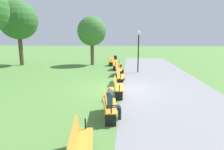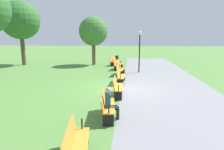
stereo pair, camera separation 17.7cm
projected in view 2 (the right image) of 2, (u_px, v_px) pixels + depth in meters
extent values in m
plane|color=#54843D|center=(121.00, 88.00, 11.21)|extent=(120.00, 120.00, 0.00)
cube|color=gray|center=(168.00, 90.00, 10.93)|extent=(34.04, 5.33, 0.01)
cube|color=orange|center=(115.00, 61.00, 20.56)|extent=(1.76, 0.84, 0.04)
cube|color=orange|center=(113.00, 59.00, 20.58)|extent=(1.68, 0.52, 0.40)
cube|color=black|center=(117.00, 62.00, 21.33)|extent=(0.15, 0.38, 0.43)
cylinder|color=black|center=(117.00, 59.00, 21.25)|extent=(0.05, 0.05, 0.30)
cube|color=black|center=(112.00, 64.00, 19.87)|extent=(0.15, 0.38, 0.43)
cylinder|color=black|center=(112.00, 61.00, 19.79)|extent=(0.05, 0.05, 0.30)
cube|color=orange|center=(118.00, 65.00, 17.87)|extent=(1.75, 0.73, 0.04)
cube|color=orange|center=(116.00, 62.00, 17.88)|extent=(1.69, 0.40, 0.40)
cube|color=black|center=(120.00, 66.00, 18.66)|extent=(0.12, 0.38, 0.43)
cylinder|color=black|center=(121.00, 62.00, 18.58)|extent=(0.05, 0.05, 0.30)
cube|color=black|center=(116.00, 68.00, 17.17)|extent=(0.12, 0.38, 0.43)
cylinder|color=black|center=(116.00, 64.00, 17.09)|extent=(0.05, 0.05, 0.30)
cube|color=orange|center=(121.00, 70.00, 15.17)|extent=(1.74, 0.62, 0.04)
cube|color=orange|center=(118.00, 66.00, 15.16)|extent=(1.70, 0.28, 0.40)
cube|color=black|center=(122.00, 71.00, 15.97)|extent=(0.10, 0.38, 0.43)
cylinder|color=black|center=(123.00, 66.00, 15.89)|extent=(0.05, 0.05, 0.30)
cube|color=black|center=(119.00, 74.00, 14.45)|extent=(0.10, 0.38, 0.43)
cylinder|color=black|center=(119.00, 69.00, 14.38)|extent=(0.05, 0.05, 0.30)
cube|color=orange|center=(121.00, 76.00, 12.47)|extent=(1.72, 0.50, 0.04)
cube|color=orange|center=(118.00, 73.00, 12.45)|extent=(1.70, 0.16, 0.40)
cube|color=black|center=(122.00, 77.00, 13.28)|extent=(0.07, 0.38, 0.43)
cylinder|color=black|center=(123.00, 72.00, 13.20)|extent=(0.05, 0.05, 0.30)
cube|color=black|center=(120.00, 83.00, 11.74)|extent=(0.07, 0.38, 0.43)
cylinder|color=black|center=(121.00, 76.00, 11.67)|extent=(0.05, 0.05, 0.30)
cube|color=orange|center=(119.00, 87.00, 9.78)|extent=(1.72, 0.50, 0.04)
cube|color=orange|center=(115.00, 82.00, 9.74)|extent=(1.70, 0.16, 0.40)
cube|color=black|center=(119.00, 87.00, 10.60)|extent=(0.07, 0.38, 0.43)
cylinder|color=black|center=(119.00, 81.00, 10.52)|extent=(0.05, 0.05, 0.30)
cube|color=black|center=(118.00, 96.00, 9.05)|extent=(0.07, 0.38, 0.43)
cylinder|color=black|center=(119.00, 88.00, 8.97)|extent=(0.05, 0.05, 0.30)
cube|color=orange|center=(109.00, 105.00, 7.11)|extent=(1.74, 0.62, 0.04)
cube|color=orange|center=(103.00, 99.00, 7.07)|extent=(1.70, 0.28, 0.40)
cube|color=black|center=(109.00, 104.00, 7.94)|extent=(0.10, 0.38, 0.43)
cylinder|color=black|center=(109.00, 95.00, 7.86)|extent=(0.05, 0.05, 0.30)
cube|color=black|center=(108.00, 120.00, 6.38)|extent=(0.10, 0.38, 0.43)
cylinder|color=black|center=(109.00, 109.00, 6.31)|extent=(0.05, 0.05, 0.30)
cube|color=orange|center=(79.00, 145.00, 4.49)|extent=(1.75, 0.73, 0.04)
cube|color=orange|center=(70.00, 136.00, 4.43)|extent=(1.69, 0.40, 0.40)
cube|color=black|center=(82.00, 137.00, 5.31)|extent=(0.12, 0.38, 0.43)
cylinder|color=black|center=(82.00, 124.00, 5.23)|extent=(0.05, 0.05, 0.30)
cube|color=navy|center=(108.00, 100.00, 6.90)|extent=(0.34, 0.23, 0.50)
sphere|color=tan|center=(108.00, 90.00, 6.83)|extent=(0.22, 0.22, 0.22)
cylinder|color=#23232D|center=(113.00, 107.00, 7.04)|extent=(0.17, 0.37, 0.13)
cylinder|color=#23232D|center=(118.00, 112.00, 7.09)|extent=(0.12, 0.12, 0.43)
cylinder|color=#23232D|center=(113.00, 108.00, 6.87)|extent=(0.17, 0.37, 0.13)
cylinder|color=#23232D|center=(118.00, 114.00, 6.91)|extent=(0.12, 0.12, 0.43)
cylinder|color=brown|center=(23.00, 49.00, 20.71)|extent=(0.42, 0.42, 3.46)
sphere|color=#336B2D|center=(20.00, 20.00, 20.13)|extent=(4.02, 4.02, 4.02)
cylinder|color=brown|center=(94.00, 53.00, 20.89)|extent=(0.39, 0.39, 2.63)
sphere|color=#3D7533|center=(93.00, 31.00, 20.44)|extent=(3.11, 3.11, 3.11)
cylinder|color=black|center=(139.00, 54.00, 16.13)|extent=(0.10, 0.10, 3.20)
sphere|color=white|center=(140.00, 33.00, 15.80)|extent=(0.32, 0.32, 0.32)
cylinder|color=black|center=(117.00, 60.00, 21.99)|extent=(0.43, 0.43, 0.92)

